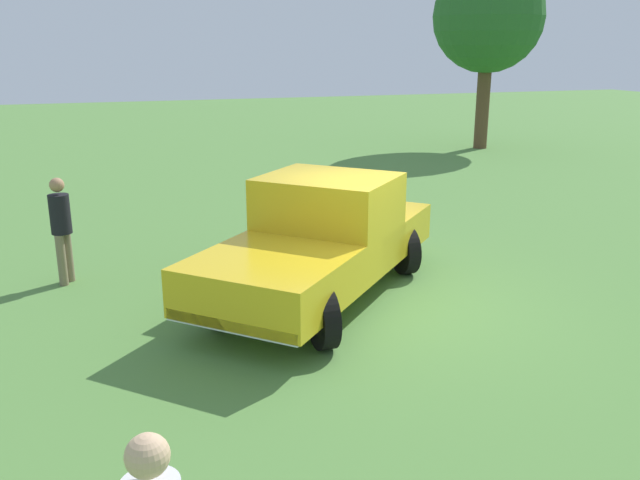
# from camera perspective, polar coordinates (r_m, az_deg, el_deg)

# --- Properties ---
(ground_plane) EXTENTS (80.00, 80.00, 0.00)m
(ground_plane) POSITION_cam_1_polar(r_m,az_deg,el_deg) (10.09, 5.71, -5.27)
(ground_plane) COLOR #54843D
(pickup_truck) EXTENTS (4.92, 4.89, 1.82)m
(pickup_truck) POSITION_cam_1_polar(r_m,az_deg,el_deg) (10.06, 0.32, 0.44)
(pickup_truck) COLOR black
(pickup_truck) RESTS_ON ground_plane
(person_visitor) EXTENTS (0.43, 0.43, 1.73)m
(person_visitor) POSITION_cam_1_polar(r_m,az_deg,el_deg) (11.29, -21.29, 1.24)
(person_visitor) COLOR #7A6B51
(person_visitor) RESTS_ON ground_plane
(tree_side) EXTENTS (3.96, 3.96, 6.69)m
(tree_side) POSITION_cam_1_polar(r_m,az_deg,el_deg) (25.74, 14.24, 17.99)
(tree_side) COLOR brown
(tree_side) RESTS_ON ground_plane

